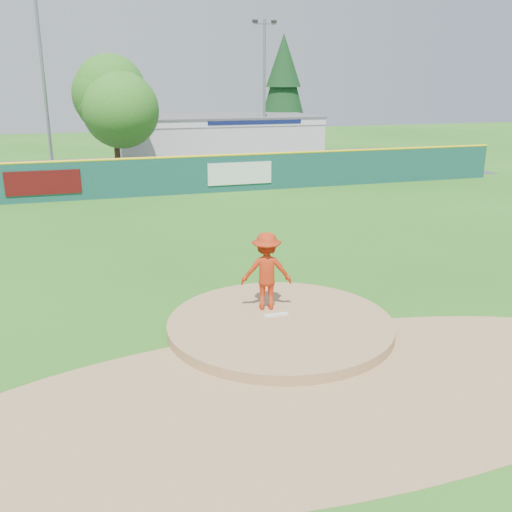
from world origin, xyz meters
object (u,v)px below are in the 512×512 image
object	(u,v)px
pool_building_grp	(216,137)
light_pole_right	(264,85)
pitcher	(266,271)
conifer_tree	(283,85)
deciduous_tree	(114,103)
van	(220,172)
light_pole_left	(43,77)

from	to	relation	value
pool_building_grp	light_pole_right	world-z (taller)	light_pole_right
pitcher	light_pole_right	xyz separation A→B (m)	(9.08, 28.15, 4.30)
pitcher	pool_building_grp	bearing A→B (deg)	-87.76
conifer_tree	light_pole_right	bearing A→B (deg)	-119.74
pool_building_grp	deciduous_tree	bearing A→B (deg)	-138.84
van	conifer_tree	world-z (taller)	conifer_tree
pitcher	conifer_tree	world-z (taller)	conifer_tree
light_pole_right	pool_building_grp	bearing A→B (deg)	135.05
deciduous_tree	conifer_tree	size ratio (longest dim) A/B	0.77
pitcher	light_pole_right	bearing A→B (deg)	-94.59
conifer_tree	pool_building_grp	bearing A→B (deg)	-150.22
pitcher	van	size ratio (longest dim) A/B	0.43
light_pole_right	van	bearing A→B (deg)	-123.64
van	light_pole_right	bearing A→B (deg)	-40.58
van	deciduous_tree	distance (m)	7.96
deciduous_tree	light_pole_right	distance (m)	11.75
van	pool_building_grp	xyz separation A→B (m)	(2.37, 11.06, 1.00)
deciduous_tree	light_pole_left	bearing A→B (deg)	153.43
van	conifer_tree	bearing A→B (deg)	-38.81
pool_building_grp	conifer_tree	xyz separation A→B (m)	(7.00, 4.01, 3.88)
van	pool_building_grp	bearing A→B (deg)	-19.01
pitcher	van	world-z (taller)	pitcher
pitcher	deciduous_tree	xyz separation A→B (m)	(-1.92, 24.15, 3.31)
light_pole_left	deciduous_tree	bearing A→B (deg)	-26.57
van	light_pole_left	bearing A→B (deg)	50.88
pitcher	deciduous_tree	world-z (taller)	deciduous_tree
van	pitcher	bearing A→B (deg)	162.58
deciduous_tree	light_pole_right	size ratio (longest dim) A/B	0.74
conifer_tree	light_pole_left	bearing A→B (deg)	-154.65
van	light_pole_left	xyz separation A→B (m)	(-9.63, 6.06, 5.38)
van	light_pole_left	distance (m)	12.59
deciduous_tree	conifer_tree	world-z (taller)	conifer_tree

